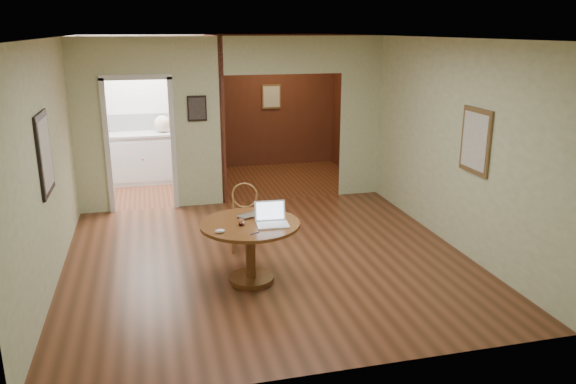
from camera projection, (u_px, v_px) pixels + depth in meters
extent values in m
plane|color=#472614|center=(268.00, 259.00, 7.11)|extent=(5.00, 5.00, 0.00)
plane|color=white|center=(266.00, 39.00, 6.35)|extent=(5.00, 5.00, 0.00)
plane|color=beige|center=(334.00, 223.00, 4.40)|extent=(5.00, 0.00, 5.00)
plane|color=beige|center=(44.00, 167.00, 6.14)|extent=(0.00, 5.00, 5.00)
plane|color=beige|center=(455.00, 145.00, 7.31)|extent=(0.00, 5.00, 5.00)
cube|color=beige|center=(88.00, 128.00, 8.53)|extent=(0.50, 2.70, 0.04)
cube|color=beige|center=(198.00, 124.00, 8.91)|extent=(0.80, 2.70, 0.04)
cube|color=beige|center=(360.00, 117.00, 9.55)|extent=(0.70, 2.70, 0.04)
plane|color=white|center=(148.00, 109.00, 10.60)|extent=(2.70, 0.00, 2.70)
plane|color=#411D13|center=(271.00, 101.00, 11.65)|extent=(2.70, 0.00, 2.70)
cube|color=#411D13|center=(213.00, 112.00, 10.17)|extent=(0.08, 2.50, 2.70)
cube|color=black|center=(45.00, 154.00, 6.10)|extent=(0.03, 0.70, 0.90)
cube|color=brown|center=(476.00, 141.00, 6.80)|extent=(0.03, 0.60, 0.80)
cube|color=black|center=(197.00, 108.00, 8.82)|extent=(0.30, 0.03, 0.40)
cube|color=silver|center=(271.00, 97.00, 11.60)|extent=(0.40, 0.03, 0.50)
cube|color=white|center=(149.00, 122.00, 10.65)|extent=(2.00, 0.02, 0.32)
cylinder|color=brown|center=(251.00, 278.00, 6.52)|extent=(0.53, 0.53, 0.05)
cylinder|color=brown|center=(251.00, 252.00, 6.42)|extent=(0.11, 0.11, 0.61)
cylinder|color=brown|center=(250.00, 224.00, 6.33)|extent=(1.13, 1.13, 0.04)
cylinder|color=olive|center=(244.00, 222.00, 7.28)|extent=(0.47, 0.47, 0.03)
cylinder|color=olive|center=(232.00, 240.00, 7.21)|extent=(0.03, 0.03, 0.40)
cylinder|color=olive|center=(253.00, 240.00, 7.20)|extent=(0.03, 0.03, 0.40)
cylinder|color=olive|center=(235.00, 232.00, 7.47)|extent=(0.03, 0.03, 0.40)
cylinder|color=olive|center=(255.00, 233.00, 7.46)|extent=(0.03, 0.03, 0.40)
cylinder|color=olive|center=(233.00, 206.00, 7.37)|extent=(0.02, 0.02, 0.32)
cylinder|color=olive|center=(256.00, 206.00, 7.35)|extent=(0.02, 0.02, 0.32)
torus|color=olive|center=(245.00, 195.00, 7.33)|extent=(0.34, 0.12, 0.34)
cube|color=white|center=(273.00, 225.00, 6.23)|extent=(0.37, 0.27, 0.02)
cube|color=silver|center=(273.00, 225.00, 6.19)|extent=(0.30, 0.15, 0.00)
cube|color=white|center=(270.00, 211.00, 6.33)|extent=(0.35, 0.09, 0.23)
cube|color=#808EA3|center=(270.00, 211.00, 6.32)|extent=(0.31, 0.07, 0.19)
imported|color=#ADADB2|center=(255.00, 216.00, 6.50)|extent=(0.43, 0.37, 0.03)
ellipsoid|color=white|center=(220.00, 231.00, 6.00)|extent=(0.11, 0.07, 0.05)
cylinder|color=#0C1158|center=(255.00, 233.00, 5.99)|extent=(0.11, 0.07, 0.01)
cube|color=silver|center=(151.00, 159.00, 10.57)|extent=(2.00, 0.55, 0.90)
cube|color=#B0B0AB|center=(150.00, 134.00, 10.44)|extent=(2.06, 0.60, 0.04)
sphere|color=#B20C0C|center=(143.00, 160.00, 10.25)|extent=(0.03, 0.03, 0.03)
sphere|color=#B20C0C|center=(198.00, 157.00, 10.49)|extent=(0.03, 0.03, 0.03)
ellipsoid|color=#C3B48E|center=(162.00, 124.00, 10.45)|extent=(0.40, 0.38, 0.32)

